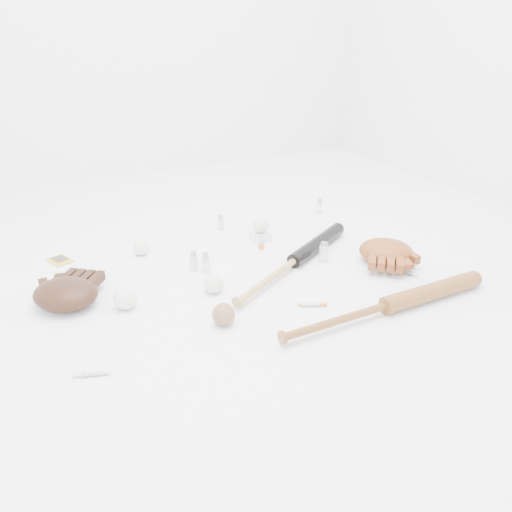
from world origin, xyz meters
name	(u,v)px	position (x,y,z in m)	size (l,w,h in m)	color
bat_dark	(294,261)	(0.19, -0.02, 0.03)	(0.81, 0.06, 0.06)	black
bat_wood	(387,306)	(0.29, -0.45, 0.03)	(0.85, 0.06, 0.06)	brown
glove_dark	(66,294)	(-0.64, 0.08, 0.05)	(0.26, 0.26, 0.09)	black
glove_tan	(386,251)	(0.54, -0.14, 0.05)	(0.25, 0.25, 0.09)	brown
trading_card	(60,261)	(-0.62, 0.45, 0.00)	(0.07, 0.10, 0.01)	gold
pedestal	(260,236)	(0.19, 0.27, 0.02)	(0.07, 0.07, 0.04)	white
baseball_on_pedestal	(260,225)	(0.19, 0.27, 0.07)	(0.07, 0.07, 0.07)	white
baseball_left	(125,298)	(-0.47, -0.02, 0.04)	(0.08, 0.08, 0.08)	white
baseball_upper	(141,248)	(-0.31, 0.36, 0.03)	(0.06, 0.06, 0.06)	white
baseball_mid	(214,283)	(-0.16, -0.06, 0.04)	(0.07, 0.07, 0.07)	white
baseball_aged	(224,314)	(-0.21, -0.26, 0.04)	(0.07, 0.07, 0.07)	brown
syringe_0	(95,373)	(-0.63, -0.33, 0.01)	(0.14, 0.02, 0.02)	#ADBCC6
syringe_1	(310,304)	(0.09, -0.30, 0.01)	(0.13, 0.02, 0.02)	#ADBCC6
syringe_2	(261,241)	(0.18, 0.24, 0.01)	(0.17, 0.03, 0.02)	#ADBCC6
syringe_3	(407,271)	(0.55, -0.26, 0.01)	(0.16, 0.03, 0.02)	#ADBCC6
vial_0	(221,223)	(0.08, 0.45, 0.04)	(0.03, 0.03, 0.07)	silver
vial_1	(319,206)	(0.61, 0.43, 0.04)	(0.03, 0.03, 0.07)	silver
vial_2	(194,261)	(-0.17, 0.13, 0.04)	(0.03, 0.03, 0.08)	silver
vial_3	(324,252)	(0.32, -0.03, 0.04)	(0.04, 0.04, 0.08)	silver
vial_4	(206,263)	(-0.13, 0.10, 0.04)	(0.03, 0.03, 0.08)	silver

